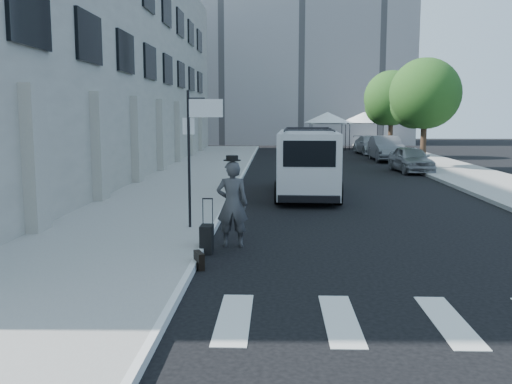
# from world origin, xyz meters

# --- Properties ---
(ground) EXTENTS (120.00, 120.00, 0.00)m
(ground) POSITION_xyz_m (0.00, 0.00, 0.00)
(ground) COLOR black
(ground) RESTS_ON ground
(sidewalk_left) EXTENTS (4.50, 48.00, 0.15)m
(sidewalk_left) POSITION_xyz_m (-4.25, 16.00, 0.07)
(sidewalk_left) COLOR gray
(sidewalk_left) RESTS_ON ground
(sidewalk_right) EXTENTS (4.00, 56.00, 0.15)m
(sidewalk_right) POSITION_xyz_m (9.00, 20.00, 0.07)
(sidewalk_right) COLOR gray
(sidewalk_right) RESTS_ON ground
(building_left) EXTENTS (10.00, 44.00, 12.00)m
(building_left) POSITION_xyz_m (-11.50, 18.00, 6.00)
(building_left) COLOR gray
(building_left) RESTS_ON ground
(building_far) EXTENTS (22.00, 12.00, 25.00)m
(building_far) POSITION_xyz_m (2.00, 50.00, 12.50)
(building_far) COLOR slate
(building_far) RESTS_ON ground
(sign_pole) EXTENTS (1.03, 0.07, 3.50)m
(sign_pole) POSITION_xyz_m (-2.36, 3.20, 2.65)
(sign_pole) COLOR black
(sign_pole) RESTS_ON sidewalk_left
(tree_near) EXTENTS (3.80, 3.83, 6.03)m
(tree_near) POSITION_xyz_m (7.50, 20.15, 3.97)
(tree_near) COLOR black
(tree_near) RESTS_ON ground
(tree_far) EXTENTS (3.80, 3.83, 6.03)m
(tree_far) POSITION_xyz_m (7.50, 29.15, 3.97)
(tree_far) COLOR black
(tree_far) RESTS_ON ground
(tent_left) EXTENTS (4.00, 4.00, 3.20)m
(tent_left) POSITION_xyz_m (4.00, 38.00, 2.71)
(tent_left) COLOR black
(tent_left) RESTS_ON ground
(tent_right) EXTENTS (4.00, 4.00, 3.20)m
(tent_right) POSITION_xyz_m (7.20, 38.50, 2.71)
(tent_right) COLOR black
(tent_right) RESTS_ON ground
(businessman) EXTENTS (0.75, 0.51, 2.00)m
(businessman) POSITION_xyz_m (-1.38, 1.68, 1.00)
(businessman) COLOR #3C3C3E
(businessman) RESTS_ON ground
(briefcase) EXTENTS (0.28, 0.45, 0.34)m
(briefcase) POSITION_xyz_m (-1.90, -0.24, 0.17)
(briefcase) COLOR black
(briefcase) RESTS_ON ground
(suitcase) EXTENTS (0.28, 0.44, 1.21)m
(suitcase) POSITION_xyz_m (-1.90, 1.03, 0.32)
(suitcase) COLOR black
(suitcase) RESTS_ON ground
(cargo_van) EXTENTS (2.48, 6.51, 2.41)m
(cargo_van) POSITION_xyz_m (0.81, 10.07, 1.25)
(cargo_van) COLOR silver
(cargo_van) RESTS_ON ground
(parked_car_a) EXTENTS (1.91, 4.16, 1.38)m
(parked_car_a) POSITION_xyz_m (6.70, 18.86, 0.69)
(parked_car_a) COLOR gray
(parked_car_a) RESTS_ON ground
(parked_car_b) EXTENTS (1.76, 4.94, 1.62)m
(parked_car_b) POSITION_xyz_m (6.80, 26.23, 0.81)
(parked_car_b) COLOR #5A5D62
(parked_car_b) RESTS_ON ground
(parked_car_c) EXTENTS (2.41, 4.98, 1.40)m
(parked_car_c) POSITION_xyz_m (6.80, 32.16, 0.70)
(parked_car_c) COLOR #9A9DA1
(parked_car_c) RESTS_ON ground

